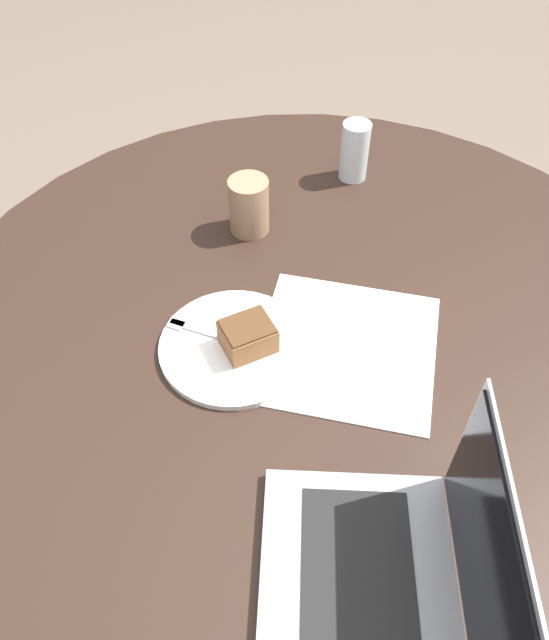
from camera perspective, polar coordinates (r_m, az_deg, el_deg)
name	(u,v)px	position (r m, az deg, el deg)	size (l,w,h in m)	color
ground_plane	(300,509)	(1.71, 2.38, -16.85)	(12.00, 12.00, 0.00)	#6B5B4C
dining_table	(311,355)	(1.16, 3.38, -3.24)	(1.39, 1.39, 0.74)	black
paper_document	(346,347)	(1.05, 6.59, -2.49)	(0.40, 0.40, 0.00)	white
plate	(234,346)	(1.04, -3.73, -2.41)	(0.25, 0.25, 0.01)	white
cake_slice	(248,336)	(1.02, -2.45, -1.47)	(0.08, 0.09, 0.05)	brown
fork	(205,332)	(1.06, -6.34, -1.08)	(0.12, 0.15, 0.00)	silver
coffee_glass	(249,206)	(1.23, -2.35, 10.39)	(0.08, 0.08, 0.11)	#997556
water_glass	(355,151)	(1.38, 7.34, 15.06)	(0.06, 0.06, 0.13)	silver
laptop	(389,578)	(0.83, 10.43, -22.20)	(0.37, 0.34, 0.25)	gray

